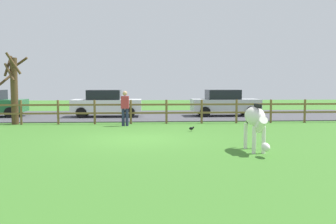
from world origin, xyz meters
The scene contains 9 objects.
ground_plane centered at (0.00, 0.00, 0.00)m, with size 60.00×60.00×0.00m, color #3D7528.
parking_asphalt centered at (0.00, 9.30, 0.03)m, with size 28.00×7.40×0.05m, color #47474C.
paddock_fence centered at (-0.43, 5.00, 0.67)m, with size 21.26×0.11×1.18m.
bare_tree centered at (-6.08, 5.19, 1.80)m, with size 1.29×1.15×3.47m.
zebra centered at (3.49, -2.62, 0.93)m, with size 0.51×1.94×1.41m.
crow_on_grass centered at (2.20, 1.98, 0.13)m, with size 0.21×0.10×0.20m.
parked_car_white centered at (-1.97, 8.47, 0.84)m, with size 4.01×1.89×1.56m.
parked_car_silver centered at (5.03, 8.57, 0.84)m, with size 4.02×1.92×1.56m.
visitor_near_fence centered at (-0.66, 4.10, 0.91)m, with size 0.37×0.24×1.64m.
Camera 1 is at (0.24, -13.11, 2.01)m, focal length 39.28 mm.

